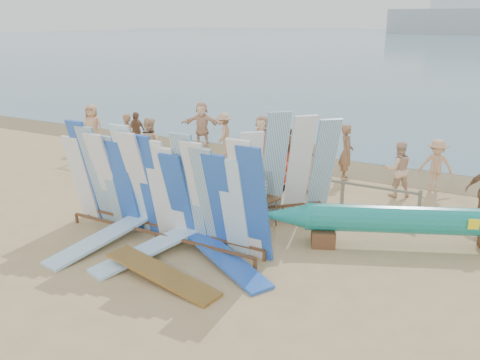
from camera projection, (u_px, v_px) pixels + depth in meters
The scene contains 27 objects.
ground at pixel (156, 221), 13.17m from camera, with size 160.00×160.00×0.00m, color tan.
wet_sand_strip at pixel (273, 157), 19.21m from camera, with size 40.00×2.60×0.01m, color brown.
distant_ship at pixel (459, 17), 168.01m from camera, with size 45.00×8.00×14.00m.
fence at pixel (215, 169), 15.49m from camera, with size 12.08×0.08×0.90m.
main_surfboard_rack at pixel (161, 191), 11.61m from camera, with size 5.52×0.90×2.77m.
side_surfboard_rack at pixel (287, 170), 12.91m from camera, with size 2.39×2.27×2.91m.
outrigger_canoe at pixel (410, 222), 11.44m from camera, with size 6.69×3.28×1.00m.
vendor_table at pixel (259, 210), 12.77m from camera, with size 1.03×0.82×1.22m.
flat_board_d at pixel (226, 266), 10.77m from camera, with size 0.56×2.70×0.07m, color blue.
flat_board_c at pixel (162, 281), 10.14m from camera, with size 0.56×2.70×0.07m, color olive.
flat_board_a at pixel (100, 247), 11.65m from camera, with size 0.56×2.70×0.07m, color #97CEF2.
flat_board_b at pixel (149, 257), 11.18m from camera, with size 0.56×2.70×0.07m, color #97CEF2.
beach_chair_left at pixel (229, 175), 16.09m from camera, with size 0.81×0.81×0.91m.
beach_chair_right at pixel (275, 184), 15.33m from camera, with size 0.64×0.66×0.82m.
stroller at pixel (282, 174), 15.66m from camera, with size 0.63×0.82×1.03m.
beachgoer_1 at pixel (129, 137), 18.62m from camera, with size 0.62×0.34×1.71m, color #8C6042.
beachgoer_7 at pixel (346, 152), 16.29m from camera, with size 0.66×0.36×1.82m, color #8C6042.
beachgoer_9 at pixel (436, 165), 15.25m from camera, with size 1.03×0.43×1.59m, color tan.
beachgoer_5 at pixel (262, 141), 17.89m from camera, with size 1.66×0.54×1.79m, color beige.
beachgoer_3 at pixel (224, 134), 19.25m from camera, with size 1.05×0.43×1.62m, color tan.
beachgoer_2 at pixel (150, 144), 17.24m from camera, with size 0.89×0.43×1.84m, color beige.
beachgoer_6 at pixel (309, 166), 15.19m from camera, with size 0.76×0.36×1.56m, color tan.
beachgoer_11 at pixel (202, 124), 20.69m from camera, with size 1.67×0.54×1.80m, color beige.
beachgoer_0 at pixel (93, 127), 20.14m from camera, with size 0.88×0.42×1.79m, color tan.
beachgoer_8 at pixel (398, 169), 14.76m from camera, with size 0.80×0.38×1.64m, color beige.
beachgoer_4 at pixel (287, 153), 16.45m from camera, with size 0.99×0.43×1.70m, color #8C6042.
beachgoer_extra_1 at pixel (136, 132), 19.86m from camera, with size 0.91×0.39×1.55m, color #8C6042.
Camera 1 is at (7.70, -9.74, 5.01)m, focal length 38.00 mm.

